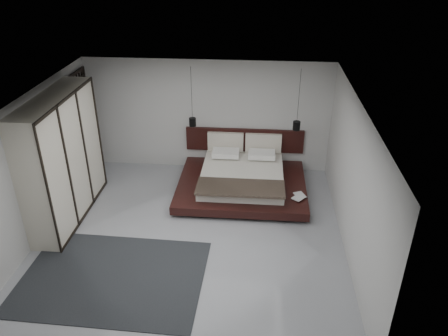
# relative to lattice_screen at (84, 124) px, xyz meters

# --- Properties ---
(floor) EXTENTS (6.00, 6.00, 0.00)m
(floor) POSITION_rel_lattice_screen_xyz_m (2.95, -2.45, -1.30)
(floor) COLOR #93959B
(floor) RESTS_ON ground
(ceiling) EXTENTS (6.00, 6.00, 0.00)m
(ceiling) POSITION_rel_lattice_screen_xyz_m (2.95, -2.45, 1.50)
(ceiling) COLOR white
(ceiling) RESTS_ON wall_back
(wall_back) EXTENTS (6.00, 0.00, 6.00)m
(wall_back) POSITION_rel_lattice_screen_xyz_m (2.95, 0.55, 0.10)
(wall_back) COLOR #B3B3B0
(wall_back) RESTS_ON floor
(wall_front) EXTENTS (6.00, 0.00, 6.00)m
(wall_front) POSITION_rel_lattice_screen_xyz_m (2.95, -5.45, 0.10)
(wall_front) COLOR #B3B3B0
(wall_front) RESTS_ON floor
(wall_left) EXTENTS (0.00, 6.00, 6.00)m
(wall_left) POSITION_rel_lattice_screen_xyz_m (-0.05, -2.45, 0.10)
(wall_left) COLOR #B3B3B0
(wall_left) RESTS_ON floor
(wall_right) EXTENTS (0.00, 6.00, 6.00)m
(wall_right) POSITION_rel_lattice_screen_xyz_m (5.95, -2.45, 0.10)
(wall_right) COLOR #B3B3B0
(wall_right) RESTS_ON floor
(lattice_screen) EXTENTS (0.05, 0.90, 2.60)m
(lattice_screen) POSITION_rel_lattice_screen_xyz_m (0.00, 0.00, 0.00)
(lattice_screen) COLOR black
(lattice_screen) RESTS_ON floor
(bed) EXTENTS (2.94, 2.46, 1.10)m
(bed) POSITION_rel_lattice_screen_xyz_m (3.87, -0.55, -1.00)
(bed) COLOR black
(bed) RESTS_ON floor
(book_lower) EXTENTS (0.30, 0.34, 0.03)m
(book_lower) POSITION_rel_lattice_screen_xyz_m (5.08, -1.22, -1.01)
(book_lower) COLOR #99724C
(book_lower) RESTS_ON bed
(book_upper) EXTENTS (0.35, 0.36, 0.02)m
(book_upper) POSITION_rel_lattice_screen_xyz_m (5.06, -1.26, -0.99)
(book_upper) COLOR #99724C
(book_upper) RESTS_ON book_lower
(pendant_left) EXTENTS (0.16, 0.16, 1.42)m
(pendant_left) POSITION_rel_lattice_screen_xyz_m (2.66, -0.07, 0.19)
(pendant_left) COLOR black
(pendant_left) RESTS_ON ceiling
(pendant_right) EXTENTS (0.17, 0.17, 1.43)m
(pendant_right) POSITION_rel_lattice_screen_xyz_m (5.08, -0.07, 0.18)
(pendant_right) COLOR black
(pendant_right) RESTS_ON ceiling
(wardrobe) EXTENTS (0.64, 2.70, 2.65)m
(wardrobe) POSITION_rel_lattice_screen_xyz_m (0.25, -1.88, 0.02)
(wardrobe) COLOR beige
(wardrobe) RESTS_ON floor
(rug) EXTENTS (3.24, 2.35, 0.01)m
(rug) POSITION_rel_lattice_screen_xyz_m (1.75, -3.78, -1.29)
(rug) COLOR black
(rug) RESTS_ON floor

